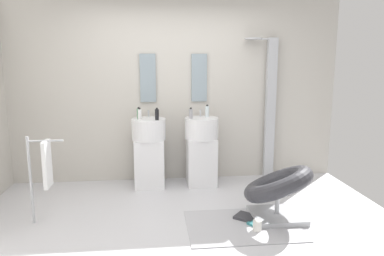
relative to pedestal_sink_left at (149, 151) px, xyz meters
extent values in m
cube|color=silver|center=(0.36, -1.30, -0.53)|extent=(4.80, 3.60, 0.04)
cube|color=beige|center=(0.36, 0.35, 0.79)|extent=(4.80, 0.10, 2.60)
cube|color=white|center=(0.00, 0.00, -0.17)|extent=(0.40, 0.40, 0.67)
cylinder|color=white|center=(0.00, 0.00, 0.30)|extent=(0.46, 0.46, 0.29)
cylinder|color=#B7BABF|center=(0.00, 0.13, 0.50)|extent=(0.02, 0.02, 0.10)
cube|color=white|center=(0.73, 0.00, -0.17)|extent=(0.40, 0.40, 0.67)
cylinder|color=white|center=(0.73, 0.00, 0.30)|extent=(0.46, 0.46, 0.29)
cylinder|color=#B7BABF|center=(0.73, 0.13, 0.50)|extent=(0.02, 0.02, 0.10)
cube|color=#8C9EA8|center=(0.00, 0.28, 0.98)|extent=(0.22, 0.03, 0.67)
cube|color=#8C9EA8|center=(0.73, 0.28, 0.98)|extent=(0.22, 0.03, 0.67)
cube|color=#B7BABF|center=(1.77, 0.23, 0.52)|extent=(0.14, 0.08, 2.05)
cylinder|color=#B7BABF|center=(1.62, 0.21, 1.52)|extent=(0.30, 0.02, 0.02)
cylinder|color=#B7BABF|center=(1.47, 0.18, 1.52)|extent=(0.24, 0.24, 0.02)
cube|color=#B7BABF|center=(1.41, -1.22, -0.48)|extent=(0.56, 0.50, 0.06)
cylinder|color=#B7BABF|center=(1.41, -1.22, -0.31)|extent=(0.05, 0.05, 0.34)
torus|color=#333338|center=(1.41, -1.22, -0.11)|extent=(1.09, 1.09, 0.49)
cylinder|color=#B7BABF|center=(-1.23, -1.05, -0.03)|extent=(0.03, 0.03, 0.95)
cylinder|color=#B7BABF|center=(-1.05, -1.05, 0.39)|extent=(0.36, 0.02, 0.02)
cube|color=white|center=(-1.05, -1.05, 0.14)|extent=(0.04, 0.22, 0.50)
cube|color=#B2B2B7|center=(0.99, -1.36, -0.50)|extent=(1.18, 0.85, 0.01)
cube|color=#38383D|center=(1.06, -1.20, -0.48)|extent=(0.29, 0.28, 0.03)
cube|color=teal|center=(1.16, -1.34, -0.48)|extent=(0.27, 0.26, 0.02)
cylinder|color=white|center=(1.10, -1.50, -0.44)|extent=(0.09, 0.09, 0.11)
cylinder|color=#59996B|center=(-0.13, 0.01, 0.51)|extent=(0.04, 0.04, 0.14)
cylinder|color=black|center=(-0.13, 0.01, 0.59)|extent=(0.02, 0.02, 0.02)
cylinder|color=silver|center=(0.82, 0.09, 0.52)|extent=(0.05, 0.05, 0.15)
cylinder|color=black|center=(0.82, 0.09, 0.61)|extent=(0.03, 0.03, 0.02)
cylinder|color=black|center=(0.11, -0.11, 0.52)|extent=(0.05, 0.05, 0.14)
cylinder|color=black|center=(0.11, -0.11, 0.60)|extent=(0.03, 0.03, 0.02)
cylinder|color=#99999E|center=(0.57, -0.04, 0.51)|extent=(0.05, 0.05, 0.13)
cylinder|color=black|center=(0.57, -0.04, 0.59)|extent=(0.03, 0.03, 0.02)
cylinder|color=white|center=(-0.12, -0.05, 0.51)|extent=(0.05, 0.05, 0.14)
cylinder|color=black|center=(-0.12, -0.05, 0.59)|extent=(0.03, 0.03, 0.02)
camera|label=1|loc=(0.08, -4.79, 1.19)|focal=33.18mm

